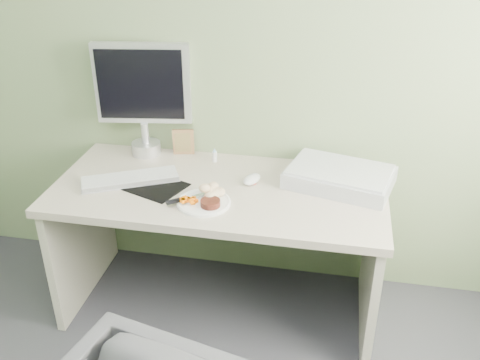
% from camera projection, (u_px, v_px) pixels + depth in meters
% --- Properties ---
extents(wall_back, '(3.50, 0.00, 3.50)m').
position_uv_depth(wall_back, '(233.00, 40.00, 2.61)').
color(wall_back, '#6D835C').
rests_on(wall_back, floor).
extents(desk, '(1.60, 0.75, 0.73)m').
position_uv_depth(desk, '(219.00, 219.00, 2.66)').
color(desk, beige).
rests_on(desk, floor).
extents(plate, '(0.25, 0.25, 0.01)m').
position_uv_depth(plate, '(204.00, 203.00, 2.43)').
color(plate, white).
rests_on(plate, desk).
extents(steak, '(0.11, 0.11, 0.03)m').
position_uv_depth(steak, '(210.00, 203.00, 2.39)').
color(steak, black).
rests_on(steak, plate).
extents(potato_pile, '(0.13, 0.10, 0.06)m').
position_uv_depth(potato_pile, '(212.00, 189.00, 2.47)').
color(potato_pile, tan).
rests_on(potato_pile, plate).
extents(carrot_heap, '(0.07, 0.06, 0.04)m').
position_uv_depth(carrot_heap, '(189.00, 199.00, 2.41)').
color(carrot_heap, orange).
rests_on(carrot_heap, plate).
extents(steak_knife, '(0.18, 0.15, 0.02)m').
position_uv_depth(steak_knife, '(182.00, 199.00, 2.42)').
color(steak_knife, silver).
rests_on(steak_knife, plate).
extents(mousepad, '(0.32, 0.30, 0.00)m').
position_uv_depth(mousepad, '(156.00, 187.00, 2.57)').
color(mousepad, black).
rests_on(mousepad, desk).
extents(keyboard, '(0.47, 0.33, 0.02)m').
position_uv_depth(keyboard, '(130.00, 179.00, 2.62)').
color(keyboard, white).
rests_on(keyboard, desk).
extents(computer_mouse, '(0.11, 0.13, 0.04)m').
position_uv_depth(computer_mouse, '(252.00, 179.00, 2.60)').
color(computer_mouse, white).
rests_on(computer_mouse, desk).
extents(photo_frame, '(0.11, 0.04, 0.14)m').
position_uv_depth(photo_frame, '(183.00, 142.00, 2.87)').
color(photo_frame, olive).
rests_on(photo_frame, desk).
extents(eyedrop_bottle, '(0.03, 0.03, 0.08)m').
position_uv_depth(eyedrop_bottle, '(215.00, 156.00, 2.81)').
color(eyedrop_bottle, white).
rests_on(eyedrop_bottle, desk).
extents(scanner, '(0.56, 0.44, 0.08)m').
position_uv_depth(scanner, '(340.00, 178.00, 2.58)').
color(scanner, '#B1B2B8').
rests_on(scanner, desk).
extents(monitor, '(0.50, 0.16, 0.60)m').
position_uv_depth(monitor, '(143.00, 93.00, 2.77)').
color(monitor, silver).
rests_on(monitor, desk).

